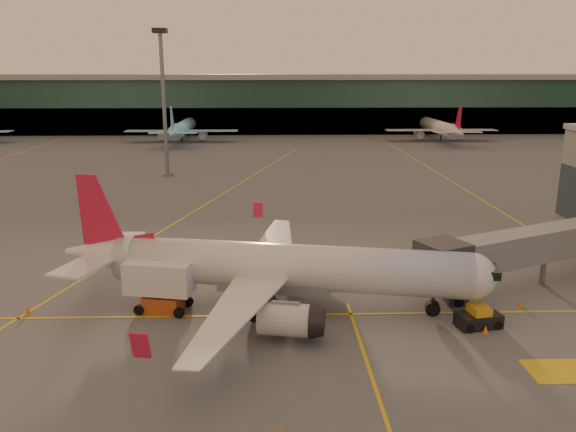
{
  "coord_description": "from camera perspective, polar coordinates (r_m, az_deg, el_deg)",
  "views": [
    {
      "loc": [
        -1.16,
        -35.41,
        18.42
      ],
      "look_at": [
        0.43,
        16.56,
        5.0
      ],
      "focal_mm": 35.0,
      "sensor_mm": 36.0,
      "label": 1
    }
  ],
  "objects": [
    {
      "name": "ground",
      "position": [
        39.94,
        0.12,
        -13.0
      ],
      "size": [
        600.0,
        600.0,
        0.0
      ],
      "primitive_type": "plane",
      "color": "#4C4F54",
      "rests_on": "ground"
    },
    {
      "name": "taxi_markings",
      "position": [
        82.23,
        -6.0,
        1.45
      ],
      "size": [
        100.12,
        173.0,
        0.01
      ],
      "color": "gold",
      "rests_on": "ground"
    },
    {
      "name": "terminal",
      "position": [
        177.47,
        -1.4,
        11.35
      ],
      "size": [
        400.0,
        20.0,
        17.6
      ],
      "color": "#19382D",
      "rests_on": "ground"
    },
    {
      "name": "mast_west_near",
      "position": [
        103.21,
        -12.55,
        12.16
      ],
      "size": [
        2.4,
        2.4,
        25.6
      ],
      "color": "slate",
      "rests_on": "ground"
    },
    {
      "name": "distant_aircraft_row",
      "position": [
        155.78,
        -9.13,
        7.5
      ],
      "size": [
        290.0,
        34.0,
        13.0
      ],
      "color": "#8CDCEB",
      "rests_on": "ground"
    },
    {
      "name": "main_airplane",
      "position": [
        44.45,
        -1.52,
        -5.29
      ],
      "size": [
        34.45,
        31.27,
        10.45
      ],
      "rotation": [
        0.0,
        0.0,
        -0.19
      ],
      "color": "silver",
      "rests_on": "ground"
    },
    {
      "name": "jet_bridge",
      "position": [
        55.35,
        25.59,
        -2.46
      ],
      "size": [
        26.07,
        14.05,
        5.38
      ],
      "color": "slate",
      "rests_on": "ground"
    },
    {
      "name": "catering_truck",
      "position": [
        45.45,
        -12.86,
        -6.66
      ],
      "size": [
        5.59,
        3.3,
        4.07
      ],
      "rotation": [
        0.0,
        0.0,
        -0.2
      ],
      "color": "#A44317",
      "rests_on": "ground"
    },
    {
      "name": "pushback_tug",
      "position": [
        44.58,
        18.8,
        -9.81
      ],
      "size": [
        3.5,
        2.34,
        1.66
      ],
      "rotation": [
        0.0,
        0.0,
        0.21
      ],
      "color": "black",
      "rests_on": "ground"
    },
    {
      "name": "cone_nose",
      "position": [
        49.61,
        22.56,
        -8.15
      ],
      "size": [
        0.45,
        0.45,
        0.57
      ],
      "color": "orange",
      "rests_on": "ground"
    },
    {
      "name": "cone_tail",
      "position": [
        49.0,
        -24.92,
        -8.68
      ],
      "size": [
        0.46,
        0.46,
        0.58
      ],
      "color": "orange",
      "rests_on": "ground"
    },
    {
      "name": "cone_wing_right",
      "position": [
        31.38,
        -0.63,
        -20.92
      ],
      "size": [
        0.4,
        0.4,
        0.51
      ],
      "color": "orange",
      "rests_on": "ground"
    },
    {
      "name": "cone_wing_left",
      "position": [
        61.58,
        -3.69,
        -2.73
      ],
      "size": [
        0.4,
        0.4,
        0.5
      ],
      "color": "orange",
      "rests_on": "ground"
    },
    {
      "name": "cone_fwd",
      "position": [
        43.92,
        19.43,
        -10.82
      ],
      "size": [
        0.44,
        0.44,
        0.56
      ],
      "color": "orange",
      "rests_on": "ground"
    }
  ]
}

